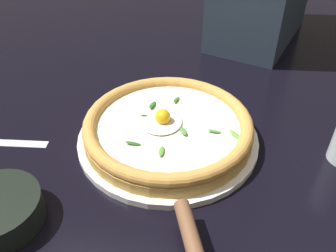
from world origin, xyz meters
The scene contains 4 objects.
ground_plane centered at (0.00, 0.00, -0.01)m, with size 2.40×2.40×0.03m, color black.
pizza_plate centered at (0.04, -0.03, 0.01)m, with size 0.33×0.33×0.01m, color white.
pizza centered at (0.04, -0.03, 0.03)m, with size 0.31×0.31×0.05m.
pizza_cutter centered at (-0.20, -0.10, 0.04)m, with size 0.16×0.07×0.07m.
Camera 1 is at (-0.45, -0.12, 0.42)m, focal length 37.08 mm.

